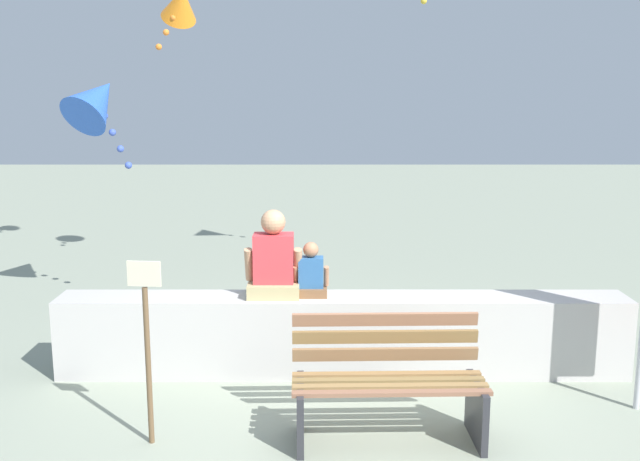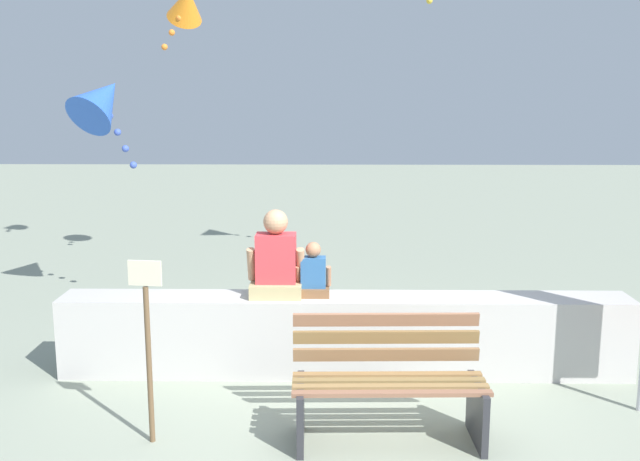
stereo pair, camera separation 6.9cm
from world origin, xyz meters
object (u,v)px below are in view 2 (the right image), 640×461
person_adult (276,262)px  kite_orange (186,4)px  person_child (313,275)px  kite_blue (102,100)px  park_bench (388,386)px  sign_post (148,337)px

person_adult → kite_orange: 4.35m
person_adult → person_child: person_adult is taller
kite_orange → kite_blue: bearing=-120.1°
park_bench → person_adult: person_adult is taller
park_bench → kite_orange: size_ratio=1.59×
park_bench → person_child: (-0.58, 1.28, 0.51)m
park_bench → person_adult: (-0.91, 1.28, 0.62)m
kite_blue → person_child: bearing=-39.0°
person_child → kite_blue: size_ratio=0.42×
sign_post → person_adult: bearing=59.2°
park_bench → kite_orange: (-2.26, 4.51, 3.20)m
kite_orange → sign_post: bearing=-83.4°
kite_orange → kite_blue: size_ratio=0.77×
kite_orange → person_adult: bearing=-67.3°
kite_orange → person_child: bearing=-62.5°
park_bench → kite_orange: 5.97m
park_bench → sign_post: (-1.73, -0.09, 0.40)m
sign_post → kite_blue: bearing=111.0°
person_child → kite_blue: bearing=141.0°
person_adult → kite_orange: (-1.35, 3.23, 2.58)m
park_bench → kite_orange: bearing=116.6°
person_child → sign_post: (-1.15, -1.37, -0.11)m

